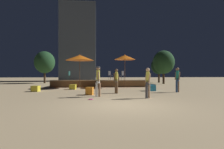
# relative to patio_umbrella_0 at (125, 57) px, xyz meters

# --- Properties ---
(ground_plane) EXTENTS (120.00, 120.00, 0.00)m
(ground_plane) POSITION_rel_patio_umbrella_0_xyz_m (-1.64, -9.64, -2.96)
(ground_plane) COLOR tan
(wooden_deck) EXTENTS (9.88, 2.64, 0.73)m
(wooden_deck) POSITION_rel_patio_umbrella_0_xyz_m (-2.35, 1.64, -2.63)
(wooden_deck) COLOR brown
(wooden_deck) RESTS_ON ground
(patio_umbrella_0) EXTENTS (2.06, 2.06, 3.27)m
(patio_umbrella_0) POSITION_rel_patio_umbrella_0_xyz_m (0.00, 0.00, 0.00)
(patio_umbrella_0) COLOR brown
(patio_umbrella_0) RESTS_ON ground
(patio_umbrella_1) EXTENTS (2.66, 2.66, 3.21)m
(patio_umbrella_1) POSITION_rel_patio_umbrella_0_xyz_m (-4.37, -0.13, -0.08)
(patio_umbrella_1) COLOR brown
(patio_umbrella_1) RESTS_ON ground
(cube_seat_0) EXTENTS (0.57, 0.57, 0.42)m
(cube_seat_0) POSITION_rel_patio_umbrella_0_xyz_m (-4.80, -1.73, -2.74)
(cube_seat_0) COLOR yellow
(cube_seat_0) RESTS_ON ground
(cube_seat_1) EXTENTS (0.58, 0.58, 0.44)m
(cube_seat_1) POSITION_rel_patio_umbrella_0_xyz_m (-7.34, -3.38, -2.74)
(cube_seat_1) COLOR yellow
(cube_seat_1) RESTS_ON ground
(cube_seat_2) EXTENTS (0.52, 0.52, 0.49)m
(cube_seat_2) POSITION_rel_patio_umbrella_0_xyz_m (-3.19, -5.80, -2.71)
(cube_seat_2) COLOR orange
(cube_seat_2) RESTS_ON ground
(cube_seat_3) EXTENTS (0.70, 0.70, 0.47)m
(cube_seat_3) POSITION_rel_patio_umbrella_0_xyz_m (1.48, -3.58, -2.72)
(cube_seat_3) COLOR #2D9EDB
(cube_seat_3) RESTS_ON ground
(person_0) EXTENTS (0.28, 0.50, 1.66)m
(person_0) POSITION_rel_patio_umbrella_0_xyz_m (0.05, -7.63, -2.06)
(person_0) COLOR tan
(person_0) RESTS_ON ground
(person_1) EXTENTS (0.44, 0.28, 1.68)m
(person_1) POSITION_rel_patio_umbrella_0_xyz_m (-1.40, -5.11, -2.05)
(person_1) COLOR brown
(person_1) RESTS_ON ground
(person_2) EXTENTS (0.30, 0.50, 1.80)m
(person_2) POSITION_rel_patio_umbrella_0_xyz_m (3.11, -4.73, -1.96)
(person_2) COLOR #997051
(person_2) RESTS_ON ground
(person_3) EXTENTS (0.30, 0.51, 1.77)m
(person_3) POSITION_rel_patio_umbrella_0_xyz_m (-2.65, -6.75, -1.95)
(person_3) COLOR #997051
(person_3) RESTS_ON ground
(bistro_chair_0) EXTENTS (0.48, 0.48, 0.90)m
(bistro_chair_0) POSITION_rel_patio_umbrella_0_xyz_m (-0.15, 0.88, -1.68)
(bistro_chair_0) COLOR #47474C
(bistro_chair_0) RESTS_ON wooden_deck
(bistro_chair_1) EXTENTS (0.48, 0.48, 0.90)m
(bistro_chair_1) POSITION_rel_patio_umbrella_0_xyz_m (-1.36, 1.43, -1.68)
(bistro_chair_1) COLOR #47474C
(bistro_chair_1) RESTS_ON wooden_deck
(bistro_chair_2) EXTENTS (0.44, 0.43, 0.90)m
(bistro_chair_2) POSITION_rel_patio_umbrella_0_xyz_m (-5.79, 2.20, -1.68)
(bistro_chair_2) COLOR #1E4C47
(bistro_chair_2) RESTS_ON wooden_deck
(frisbee_disc) EXTENTS (0.25, 0.25, 0.03)m
(frisbee_disc) POSITION_rel_patio_umbrella_0_xyz_m (-3.03, -7.88, -2.94)
(frisbee_disc) COLOR #E54C99
(frisbee_disc) RESTS_ON ground
(background_tree_0) EXTENTS (2.87, 2.87, 4.59)m
(background_tree_0) POSITION_rel_patio_umbrella_0_xyz_m (-10.26, 8.84, 0.04)
(background_tree_0) COLOR #3D2B1C
(background_tree_0) RESTS_ON ground
(background_tree_1) EXTENTS (2.36, 2.36, 3.88)m
(background_tree_1) POSITION_rel_patio_umbrella_0_xyz_m (6.76, 9.19, -0.39)
(background_tree_1) COLOR #3D2B1C
(background_tree_1) RESTS_ON ground
(background_tree_2) EXTENTS (2.81, 2.81, 4.43)m
(background_tree_2) POSITION_rel_patio_umbrella_0_xyz_m (6.06, 5.48, -0.08)
(background_tree_2) COLOR #3D2B1C
(background_tree_2) RESTS_ON ground
(distant_building) EXTENTS (6.66, 4.48, 14.62)m
(distant_building) POSITION_rel_patio_umbrella_0_xyz_m (-6.33, 17.20, 4.35)
(distant_building) COLOR #4C5666
(distant_building) RESTS_ON ground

